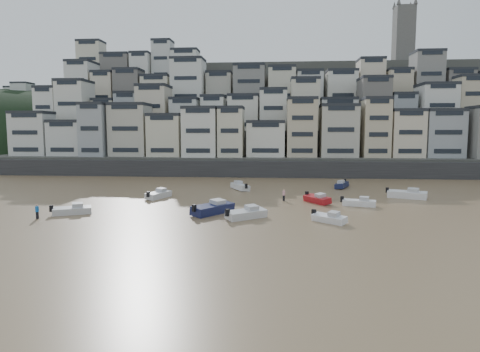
# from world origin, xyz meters

# --- Properties ---
(ground) EXTENTS (400.00, 400.00, 0.00)m
(ground) POSITION_xyz_m (0.00, 0.00, 0.00)
(ground) COLOR #836446
(ground) RESTS_ON ground
(harbor_wall) EXTENTS (140.00, 3.00, 3.50)m
(harbor_wall) POSITION_xyz_m (10.00, 65.00, 1.75)
(harbor_wall) COLOR #38383A
(harbor_wall) RESTS_ON ground
(hillside) EXTENTS (141.04, 66.00, 50.00)m
(hillside) POSITION_xyz_m (14.73, 104.84, 13.01)
(hillside) COLOR #4C4C47
(hillside) RESTS_ON ground
(headland) EXTENTS (216.00, 135.00, 53.33)m
(headland) POSITION_xyz_m (-95.00, 135.00, 0.02)
(headland) COLOR black
(headland) RESTS_ON ground
(boat_a) EXTENTS (5.40, 4.81, 1.49)m
(boat_a) POSITION_xyz_m (10.51, 20.99, 0.75)
(boat_a) COLOR silver
(boat_a) RESTS_ON ground
(boat_b) EXTENTS (4.26, 3.95, 1.20)m
(boat_b) POSITION_xyz_m (19.84, 19.65, 0.60)
(boat_b) COLOR white
(boat_b) RESTS_ON ground
(boat_c) EXTENTS (5.60, 6.61, 1.80)m
(boat_c) POSITION_xyz_m (6.20, 23.46, 0.90)
(boat_c) COLOR #161C45
(boat_c) RESTS_ON ground
(boat_d) EXTENTS (5.01, 2.69, 1.30)m
(boat_d) POSITION_xyz_m (25.15, 30.52, 0.65)
(boat_d) COLOR white
(boat_d) RESTS_ON ground
(boat_e) EXTENTS (4.13, 5.20, 1.39)m
(boat_e) POSITION_xyz_m (19.70, 32.49, 0.69)
(boat_e) COLOR #A8141B
(boat_e) RESTS_ON ground
(boat_f) EXTENTS (3.45, 5.66, 1.47)m
(boat_f) POSITION_xyz_m (-3.76, 34.72, 0.73)
(boat_f) COLOR silver
(boat_f) RESTS_ON ground
(boat_g) EXTENTS (6.39, 4.17, 1.66)m
(boat_g) POSITION_xyz_m (33.59, 37.73, 0.83)
(boat_g) COLOR white
(boat_g) RESTS_ON ground
(boat_h) EXTENTS (4.19, 5.84, 1.53)m
(boat_h) POSITION_xyz_m (7.75, 44.84, 0.77)
(boat_h) COLOR silver
(boat_h) RESTS_ON ground
(boat_i) EXTENTS (3.51, 5.47, 1.42)m
(boat_i) POSITION_xyz_m (25.53, 48.58, 0.71)
(boat_i) COLOR #141B40
(boat_i) RESTS_ON ground
(boat_j) EXTENTS (5.10, 3.54, 1.33)m
(boat_j) POSITION_xyz_m (-10.90, 21.71, 0.67)
(boat_j) COLOR silver
(boat_j) RESTS_ON ground
(person_blue) EXTENTS (0.44, 0.44, 1.74)m
(person_blue) POSITION_xyz_m (-13.68, 18.85, 0.87)
(person_blue) COLOR blue
(person_blue) RESTS_ON ground
(person_pink) EXTENTS (0.44, 0.44, 1.74)m
(person_pink) POSITION_xyz_m (15.05, 33.77, 0.87)
(person_pink) COLOR #D798A0
(person_pink) RESTS_ON ground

